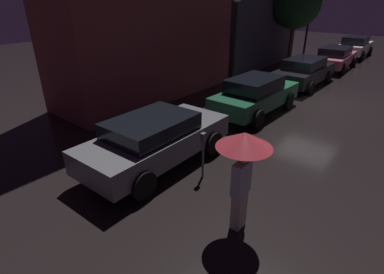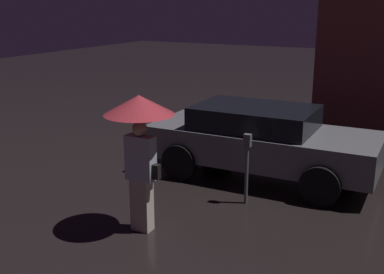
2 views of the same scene
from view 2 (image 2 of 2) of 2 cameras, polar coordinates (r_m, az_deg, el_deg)
The scene contains 3 objects.
parked_car_grey at distance 9.61m, azimuth 8.15°, elevation -0.25°, with size 4.46×2.02×1.42m.
pedestrian_with_umbrella at distance 7.03m, azimuth -6.23°, elevation 1.29°, with size 1.04×1.04×2.11m.
parking_meter at distance 8.26m, azimuth 6.53°, elevation -2.84°, with size 0.12×0.10×1.25m.
Camera 2 is at (-5.26, -7.19, 3.39)m, focal length 45.00 mm.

